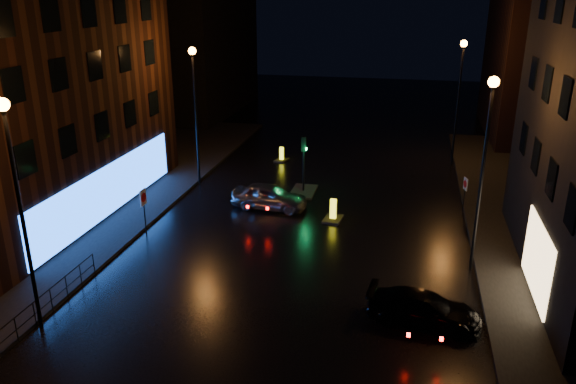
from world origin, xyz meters
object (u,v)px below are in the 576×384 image
Objects in this scene: bollard_near at (333,215)px; bollard_far at (282,158)px; silver_hatchback at (269,196)px; road_sign_right at (465,187)px; road_sign_left at (144,201)px; traffic_signal at (303,184)px; dark_sedan at (424,308)px.

bollard_far is (-5.09, 9.91, -0.04)m from bollard_near.
silver_hatchback is 2.04× the size of road_sign_right.
bollard_far is 14.09m from road_sign_right.
silver_hatchback is 9.13m from bollard_far.
road_sign_left is at bearing -149.72° from bollard_near.
traffic_signal is 1.69× the size of road_sign_right.
bollard_far is (-2.75, 6.07, -0.28)m from traffic_signal.
road_sign_right reaches higher than bollard_near.
traffic_signal reaches higher than road_sign_left.
dark_sedan is at bearing -135.64° from silver_hatchback.
bollard_near is at bearing -50.35° from bollard_far.
bollard_far is 0.53× the size of road_sign_left.
traffic_signal is 2.72× the size of bollard_far.
road_sign_left is (-8.79, -3.90, 1.54)m from bollard_near.
road_sign_left is 1.17× the size of road_sign_right.
road_sign_left is at bearing -129.78° from traffic_signal.
traffic_signal is 6.67m from bollard_far.
traffic_signal reaches higher than bollard_far.
traffic_signal is 2.41× the size of bollard_near.
road_sign_left is (-13.39, 4.97, 1.20)m from dark_sedan.
traffic_signal is 4.51m from bollard_near.
traffic_signal is 0.83× the size of silver_hatchback.
bollard_far is (-9.69, 18.79, -0.38)m from dark_sedan.
bollard_near is 0.70× the size of road_sign_right.
road_sign_right is (10.45, 1.51, 0.82)m from silver_hatchback.
silver_hatchback is 3.28× the size of bollard_far.
silver_hatchback reaches higher than dark_sedan.
silver_hatchback is 1.02× the size of dark_sedan.
silver_hatchback is at bearing 45.95° from dark_sedan.
bollard_far is (-1.40, 9.01, -0.49)m from silver_hatchback.
bollard_near is at bearing -58.69° from traffic_signal.
traffic_signal reaches higher than dark_sedan.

